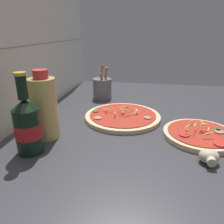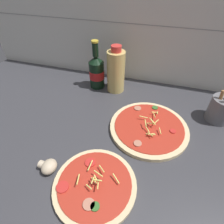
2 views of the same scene
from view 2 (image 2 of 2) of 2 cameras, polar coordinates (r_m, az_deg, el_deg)
name	(u,v)px [view 2 (image 2 of 2)]	position (r cm, az deg, el deg)	size (l,w,h in cm)	color
counter_slab	(97,140)	(65.53, -4.80, -9.00)	(160.00, 90.00, 2.50)	#38383D
tile_backsplash	(130,23)	(88.35, 5.82, 26.92)	(160.00, 1.13, 60.00)	silver
pizza_near	(95,185)	(53.67, -5.63, -22.54)	(23.58, 23.58, 4.93)	beige
pizza_far	(149,127)	(67.97, 11.90, -4.95)	(29.44, 29.44, 4.96)	beige
beer_bottle	(97,71)	(86.89, -5.02, 13.07)	(7.33, 7.33, 22.89)	black
oil_bottle	(116,71)	(82.93, 1.28, 13.20)	(8.28, 8.28, 21.91)	#D6B766
mushroom_left	(48,166)	(58.46, -20.07, -16.33)	(5.51, 5.25, 3.67)	beige
utensil_crock	(221,109)	(79.85, 32.13, 0.81)	(9.34, 9.34, 16.47)	slate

